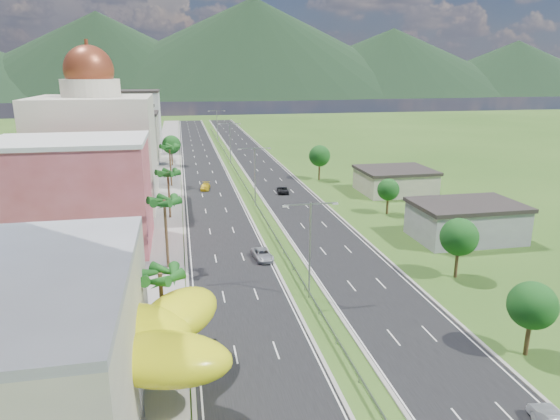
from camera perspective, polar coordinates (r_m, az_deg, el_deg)
ground at (r=48.05m, az=6.44°, el=-14.97°), size 500.00×500.00×0.00m
road_left at (r=131.65m, az=-8.71°, el=4.79°), size 11.00×260.00×0.04m
road_right at (r=133.14m, az=-2.23°, el=5.08°), size 11.00×260.00×0.04m
sidewalk_left at (r=131.57m, az=-12.85°, el=4.59°), size 7.00×260.00×0.12m
median_guardrail at (r=114.51m, az=-4.50°, el=3.61°), size 0.10×216.06×0.76m
streetlight_median_b at (r=53.95m, az=3.45°, el=-3.48°), size 6.04×0.25×11.00m
streetlight_median_c at (r=91.93m, az=-2.90°, el=4.55°), size 6.04×0.25×11.00m
streetlight_median_d at (r=136.04m, az=-5.75°, el=8.11°), size 6.04×0.25×11.00m
streetlight_median_e at (r=180.60m, az=-7.21°, el=9.91°), size 6.04×0.25×11.00m
lime_canopy at (r=40.80m, az=-20.10°, el=-13.79°), size 18.00×15.00×7.40m
pink_shophouse at (r=74.71m, az=-22.47°, el=1.37°), size 20.00×15.00×15.00m
domed_building at (r=96.29m, az=-20.24°, el=6.90°), size 20.00×20.00×28.70m
midrise_grey at (r=121.16m, az=-17.93°, el=7.11°), size 16.00×15.00×16.00m
midrise_beige at (r=143.05m, az=-16.96°, el=7.78°), size 16.00×15.00×13.00m
midrise_white at (r=165.55m, az=-16.32°, el=9.68°), size 16.00×15.00×18.00m
shed_near at (r=79.39m, az=20.46°, el=-1.38°), size 15.00×10.00×5.00m
shed_far at (r=106.02m, az=12.99°, el=3.15°), size 14.00×12.00×4.40m
palm_tree_b at (r=44.80m, az=-13.53°, el=-7.57°), size 3.60×3.60×8.10m
palm_tree_c at (r=63.32m, az=-13.07°, el=0.69°), size 3.60×3.60×9.60m
palm_tree_d at (r=85.95m, az=-12.70°, el=3.95°), size 3.60×3.60×8.60m
palm_tree_e at (r=110.45m, az=-12.52°, el=6.90°), size 3.60×3.60×9.40m
leafy_tree_lfar at (r=135.58m, az=-12.32°, el=7.30°), size 4.90×4.90×8.05m
leafy_tree_ra at (r=49.08m, az=26.88°, el=-9.72°), size 4.20×4.20×6.90m
leafy_tree_rb at (r=63.49m, az=19.79°, el=-2.93°), size 4.55×4.55×7.47m
leafy_tree_rc at (r=88.99m, az=12.27°, el=2.28°), size 3.85×3.85×6.33m
leafy_tree_rd at (r=115.16m, az=4.55°, el=6.19°), size 4.90×4.90×8.05m
mountain_ridge at (r=495.29m, az=-2.91°, el=12.79°), size 860.00×140.00×90.00m
car_dark_left at (r=45.53m, az=-8.33°, el=-15.90°), size 1.96×4.15×1.31m
car_silver_mid_left at (r=66.88m, az=-2.03°, el=-5.10°), size 2.75×5.07×1.35m
car_yellow_far_left at (r=107.00m, az=-8.53°, el=2.67°), size 2.43×4.74×1.32m
car_dark_far_right at (r=102.94m, az=0.31°, el=2.33°), size 2.72×4.95×1.31m
motorcycle at (r=53.14m, az=-7.85°, el=-11.12°), size 0.59×1.76×1.11m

